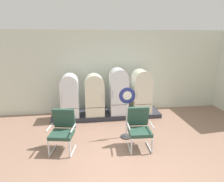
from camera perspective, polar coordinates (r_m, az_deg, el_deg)
ground at (r=4.69m, az=3.08°, el=-21.53°), size 12.00×10.00×0.05m
back_wall at (r=7.49m, az=-2.20°, el=5.57°), size 11.76×0.12×3.05m
display_plinth at (r=7.28m, az=-1.55°, el=-6.69°), size 3.83×0.95×0.15m
refrigerator_0 at (r=6.89m, az=-12.05°, el=-0.87°), size 0.59×0.71×1.45m
refrigerator_1 at (r=6.85m, az=-5.09°, el=-0.78°), size 0.65×0.64×1.44m
refrigerator_2 at (r=6.95m, az=1.87°, el=0.32°), size 0.62×0.69×1.61m
refrigerator_3 at (r=7.16m, az=8.42°, el=0.29°), size 0.64×0.73×1.54m
armchair_left at (r=5.18m, az=-14.00°, el=-10.38°), size 0.70×0.74×1.06m
armchair_right at (r=5.19m, az=7.80°, el=-9.97°), size 0.65×0.67×1.06m
sign_stand at (r=5.57m, az=4.26°, el=-6.56°), size 0.45×0.32×1.48m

